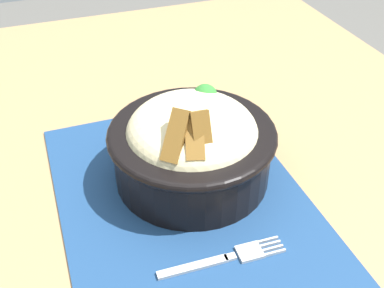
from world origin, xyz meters
name	(u,v)px	position (x,y,z in m)	size (l,w,h in m)	color
table	(198,241)	(0.00, 0.00, 0.70)	(1.22, 0.91, 0.78)	#99754C
placemat	(182,198)	(-0.01, -0.02, 0.78)	(0.39, 0.28, 0.00)	navy
bowl	(192,143)	(-0.04, 0.01, 0.83)	(0.20, 0.20, 0.12)	black
fork	(228,258)	(0.09, 0.00, 0.78)	(0.02, 0.14, 0.00)	#B3B3B3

